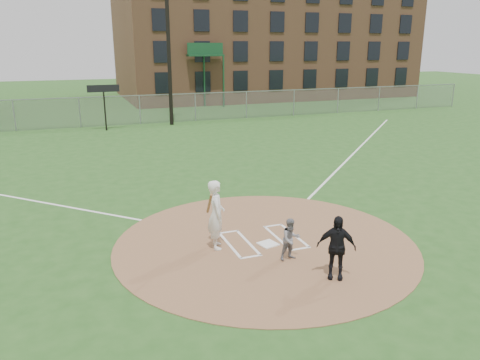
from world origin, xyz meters
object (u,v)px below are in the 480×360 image
object	(u,v)px
catcher	(291,239)
batter_at_plate	(216,214)
home_plate	(268,244)
umpire	(336,247)

from	to	relation	value
catcher	batter_at_plate	bearing A→B (deg)	132.83
home_plate	umpire	xyz separation A→B (m)	(0.71, -2.30, 0.76)
umpire	batter_at_plate	world-z (taller)	batter_at_plate
umpire	catcher	bearing A→B (deg)	144.44
umpire	batter_at_plate	distance (m)	3.38
home_plate	umpire	bearing A→B (deg)	-72.77
home_plate	catcher	distance (m)	1.19
batter_at_plate	umpire	bearing A→B (deg)	-51.43
catcher	batter_at_plate	world-z (taller)	batter_at_plate
catcher	umpire	size ratio (longest dim) A/B	0.71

